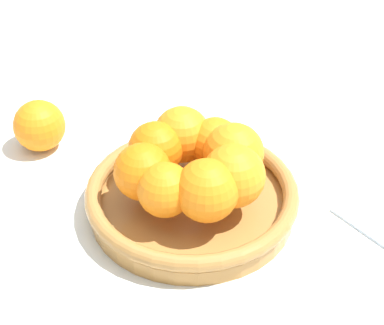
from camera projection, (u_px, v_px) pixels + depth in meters
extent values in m
plane|color=silver|center=(192.00, 210.00, 0.83)|extent=(4.00, 4.00, 0.00)
cylinder|color=#A57238|center=(192.00, 204.00, 0.82)|extent=(0.26, 0.26, 0.02)
torus|color=#A57238|center=(192.00, 192.00, 0.81)|extent=(0.27, 0.27, 0.02)
sphere|color=orange|center=(233.00, 176.00, 0.76)|extent=(0.08, 0.08, 0.08)
sphere|color=orange|center=(234.00, 153.00, 0.79)|extent=(0.08, 0.08, 0.08)
sphere|color=orange|center=(215.00, 143.00, 0.82)|extent=(0.07, 0.07, 0.07)
sphere|color=orange|center=(182.00, 134.00, 0.83)|extent=(0.07, 0.07, 0.07)
sphere|color=orange|center=(156.00, 149.00, 0.81)|extent=(0.07, 0.07, 0.07)
sphere|color=orange|center=(143.00, 172.00, 0.77)|extent=(0.07, 0.07, 0.07)
sphere|color=orange|center=(165.00, 190.00, 0.74)|extent=(0.07, 0.07, 0.07)
sphere|color=orange|center=(207.00, 190.00, 0.74)|extent=(0.08, 0.08, 0.08)
sphere|color=orange|center=(39.00, 126.00, 0.92)|extent=(0.07, 0.07, 0.07)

